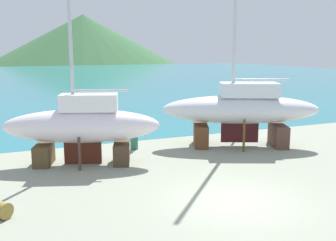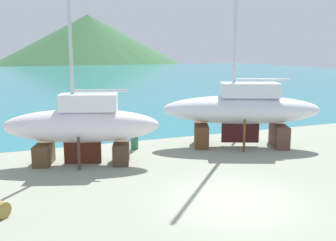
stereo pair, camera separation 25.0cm
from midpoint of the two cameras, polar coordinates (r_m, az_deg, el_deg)
name	(u,v)px [view 2 (the right image)]	position (r m, az deg, el deg)	size (l,w,h in m)	color
ground_plane	(253,215)	(13.07, 12.59, -13.12)	(44.66, 44.66, 0.00)	gray
sea_water	(48,78)	(76.04, -16.73, 5.89)	(150.80, 109.13, 0.01)	teal
headland_hill	(89,62)	(168.43, -11.20, 8.24)	(143.96, 143.96, 38.05)	#356239
sailboat_small_center	(242,109)	(21.40, 10.84, 1.58)	(8.59, 5.55, 12.38)	brown
sailboat_far_slipway	(82,125)	(18.13, -11.81, -0.67)	(7.16, 3.95, 10.86)	brown
worker	(134,133)	(20.54, -4.52, -1.82)	(0.49, 0.47, 1.65)	#316F56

